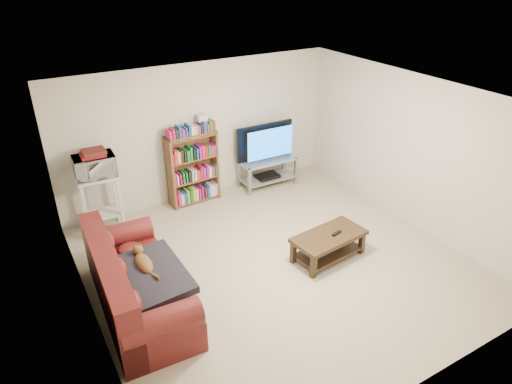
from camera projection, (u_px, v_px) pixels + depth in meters
floor at (276, 263)px, 6.56m from camera, size 5.00×5.00×0.00m
ceiling at (280, 100)px, 5.45m from camera, size 5.00×5.00×0.00m
wall_back at (200, 132)px, 7.92m from camera, size 5.00×0.00×5.00m
wall_front at (428, 299)px, 4.09m from camera, size 5.00×0.00×5.00m
wall_left at (82, 243)px, 4.89m from camera, size 0.00×5.00×5.00m
wall_right at (412, 152)px, 7.12m from camera, size 0.00×5.00×5.00m
sofa at (133, 288)px, 5.58m from camera, size 1.02×2.18×0.91m
blanket at (149, 276)px, 5.44m from camera, size 0.87×1.10×0.19m
cat at (144, 263)px, 5.56m from camera, size 0.26×0.59×0.17m
coffee_table at (329, 242)px, 6.56m from camera, size 1.14×0.65×0.39m
remote at (337, 233)px, 6.52m from camera, size 0.18×0.09×0.02m
tv_stand at (267, 168)px, 8.60m from camera, size 1.08×0.49×0.53m
television at (268, 143)px, 8.36m from camera, size 1.15×0.17×0.66m
dvd_player at (267, 176)px, 8.68m from camera, size 0.43×0.30×0.06m
bookshelf at (193, 167)px, 7.90m from camera, size 0.90×0.32×1.28m
shelf_clutter at (195, 126)px, 7.62m from camera, size 0.65×0.23×0.28m
microwave_stand at (100, 196)px, 7.07m from camera, size 0.62×0.46×0.96m
microwave at (95, 166)px, 6.83m from camera, size 0.61×0.43×0.33m
game_boxes at (93, 154)px, 6.74m from camera, size 0.36×0.32×0.05m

